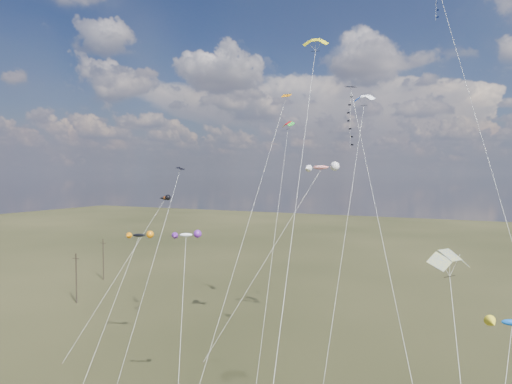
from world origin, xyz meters
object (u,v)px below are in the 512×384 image
at_px(utility_pole_near, 76,278).
at_px(novelty_black_orange, 139,236).
at_px(parafoil_yellow, 315,42).
at_px(utility_pole_far, 103,259).
at_px(diamond_black_high, 354,131).

distance_m(utility_pole_near, novelty_black_orange, 27.69).
height_order(parafoil_yellow, novelty_black_orange, parafoil_yellow).
distance_m(utility_pole_far, parafoil_yellow, 63.39).
xyz_separation_m(diamond_black_high, parafoil_yellow, (-4.38, 1.86, 9.13)).
relative_size(diamond_black_high, parafoil_yellow, 0.84).
relative_size(utility_pole_near, novelty_black_orange, 0.56).
bearing_deg(utility_pole_near, diamond_black_high, -12.87).
height_order(utility_pole_far, diamond_black_high, diamond_black_high).
bearing_deg(diamond_black_high, novelty_black_orange, -177.48).
xyz_separation_m(utility_pole_near, novelty_black_orange, (23.06, -11.91, 9.65)).
distance_m(diamond_black_high, parafoil_yellow, 10.30).
xyz_separation_m(utility_pole_far, novelty_black_orange, (31.06, -25.91, 9.65)).
relative_size(utility_pole_far, parafoil_yellow, 0.23).
bearing_deg(novelty_black_orange, utility_pole_far, 140.17).
relative_size(utility_pole_far, diamond_black_high, 0.27).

